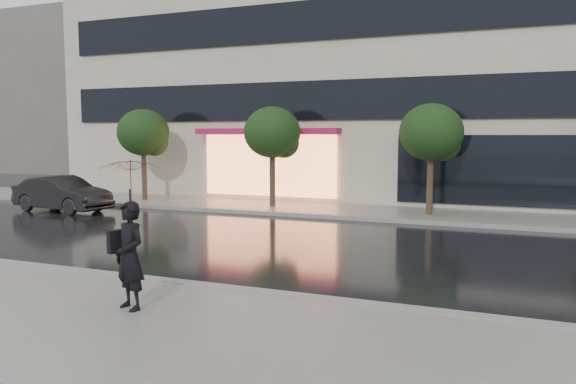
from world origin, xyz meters
The scene contains 12 objects.
ground centered at (0.00, 0.00, 0.00)m, with size 120.00×120.00×0.00m, color black.
sidewalk_near centered at (0.00, -3.25, 0.06)m, with size 60.00×4.50×0.12m, color slate.
sidewalk_far centered at (0.00, 10.25, 0.06)m, with size 60.00×3.50×0.12m, color slate.
curb_near centered at (0.00, -1.00, 0.07)m, with size 60.00×0.25×0.14m, color gray.
curb_far centered at (0.00, 8.50, 0.07)m, with size 60.00×0.25×0.14m, color gray.
office_building centered at (0.00, 17.97, 9.00)m, with size 30.00×12.76×18.00m.
bg_building_left centered at (-28.00, 26.00, 6.00)m, with size 14.00×10.00×12.00m, color #59544F.
tree_far_west centered at (-8.94, 10.03, 2.92)m, with size 2.20×2.20×3.99m.
tree_mid_west centered at (-2.94, 10.03, 2.92)m, with size 2.20×2.20×3.99m.
tree_mid_east centered at (3.06, 10.03, 2.92)m, with size 2.20×2.20×3.99m.
parked_car centered at (-10.19, 6.48, 0.67)m, with size 1.43×4.09×1.35m, color black.
pedestrian_with_umbrella centered at (0.10, -2.73, 1.69)m, with size 1.22×1.23×2.43m.
Camera 1 is at (5.72, -9.92, 2.92)m, focal length 35.00 mm.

